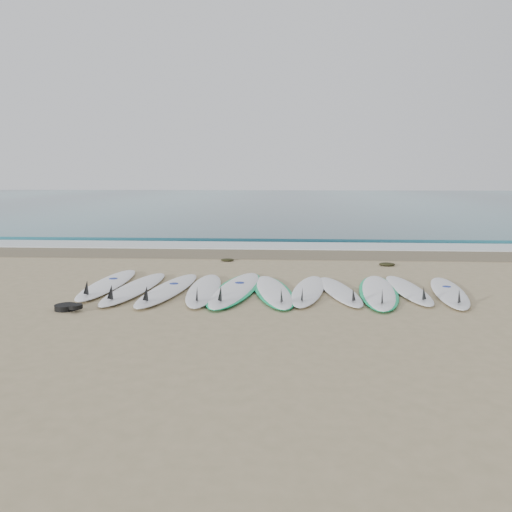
# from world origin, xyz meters

# --- Properties ---
(ground) EXTENTS (120.00, 120.00, 0.00)m
(ground) POSITION_xyz_m (0.00, 0.00, 0.00)
(ground) COLOR tan
(ocean) EXTENTS (120.00, 55.00, 0.03)m
(ocean) POSITION_xyz_m (0.00, 32.50, 0.01)
(ocean) COLOR #225A68
(ocean) RESTS_ON ground
(wet_sand_band) EXTENTS (120.00, 1.80, 0.01)m
(wet_sand_band) POSITION_xyz_m (0.00, 4.10, 0.01)
(wet_sand_band) COLOR #6C5F48
(wet_sand_band) RESTS_ON ground
(foam_band) EXTENTS (120.00, 1.40, 0.04)m
(foam_band) POSITION_xyz_m (0.00, 5.50, 0.02)
(foam_band) COLOR silver
(foam_band) RESTS_ON ground
(wave_crest) EXTENTS (120.00, 1.00, 0.10)m
(wave_crest) POSITION_xyz_m (0.00, 7.00, 0.05)
(wave_crest) COLOR #225A68
(wave_crest) RESTS_ON ground
(surfboard_0) EXTENTS (0.56, 2.68, 0.34)m
(surfboard_0) POSITION_xyz_m (-2.99, 0.09, 0.06)
(surfboard_0) COLOR white
(surfboard_0) RESTS_ON ground
(surfboard_1) EXTENTS (0.79, 2.71, 0.34)m
(surfboard_1) POSITION_xyz_m (-2.41, -0.21, 0.06)
(surfboard_1) COLOR white
(surfboard_1) RESTS_ON ground
(surfboard_2) EXTENTS (0.88, 2.73, 0.34)m
(surfboard_2) POSITION_xyz_m (-1.80, -0.27, 0.06)
(surfboard_2) COLOR white
(surfboard_2) RESTS_ON ground
(surfboard_3) EXTENTS (0.65, 2.60, 0.33)m
(surfboard_3) POSITION_xyz_m (-1.17, -0.23, 0.06)
(surfboard_3) COLOR white
(surfboard_3) RESTS_ON ground
(surfboard_4) EXTENTS (1.06, 2.94, 0.36)m
(surfboard_4) POSITION_xyz_m (-0.64, -0.14, 0.05)
(surfboard_4) COLOR white
(surfboard_4) RESTS_ON ground
(surfboard_5) EXTENTS (1.02, 2.60, 0.32)m
(surfboard_5) POSITION_xyz_m (0.02, -0.23, 0.05)
(surfboard_5) COLOR white
(surfboard_5) RESTS_ON ground
(surfboard_6) EXTENTS (0.87, 2.50, 0.31)m
(surfboard_6) POSITION_xyz_m (0.61, -0.17, 0.05)
(surfboard_6) COLOR white
(surfboard_6) RESTS_ON ground
(surfboard_7) EXTENTS (0.83, 2.34, 0.29)m
(surfboard_7) POSITION_xyz_m (1.16, -0.17, 0.05)
(surfboard_7) COLOR white
(surfboard_7) RESTS_ON ground
(surfboard_8) EXTENTS (0.97, 2.73, 0.34)m
(surfboard_8) POSITION_xyz_m (1.80, -0.17, 0.05)
(surfboard_8) COLOR white
(surfboard_8) RESTS_ON ground
(surfboard_9) EXTENTS (0.60, 2.37, 0.30)m
(surfboard_9) POSITION_xyz_m (2.35, -0.00, 0.05)
(surfboard_9) COLOR white
(surfboard_9) RESTS_ON ground
(surfboard_10) EXTENTS (0.86, 2.49, 0.31)m
(surfboard_10) POSITION_xyz_m (2.99, -0.16, 0.05)
(surfboard_10) COLOR white
(surfboard_10) RESTS_ON ground
(seaweed_near) EXTENTS (0.31, 0.24, 0.06)m
(seaweed_near) POSITION_xyz_m (-1.15, 2.99, 0.03)
(seaweed_near) COLOR black
(seaweed_near) RESTS_ON ground
(seaweed_far) EXTENTS (0.36, 0.28, 0.07)m
(seaweed_far) POSITION_xyz_m (2.49, 2.60, 0.03)
(seaweed_far) COLOR black
(seaweed_far) RESTS_ON ground
(leash_coil) EXTENTS (0.46, 0.36, 0.11)m
(leash_coil) POSITION_xyz_m (-3.02, -1.47, 0.05)
(leash_coil) COLOR black
(leash_coil) RESTS_ON ground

